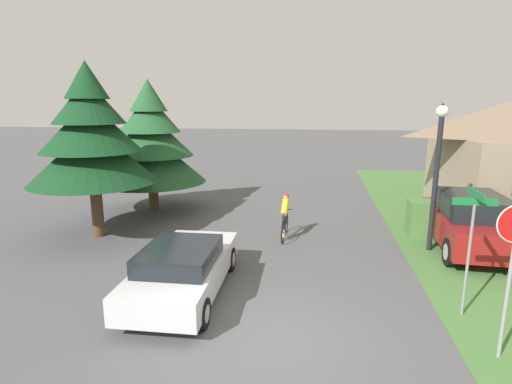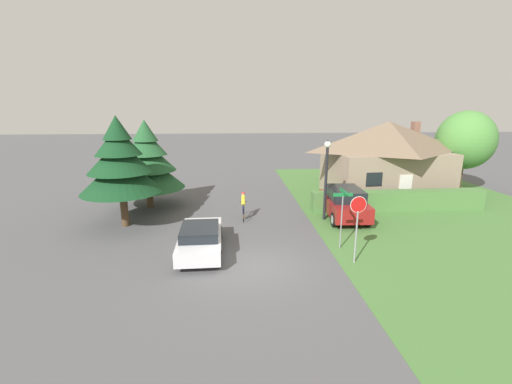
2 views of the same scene
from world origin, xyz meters
name	(u,v)px [view 1 (image 1 of 2)]	position (x,y,z in m)	size (l,w,h in m)	color
ground_plane	(268,339)	(0.00, 0.00, 0.00)	(140.00, 140.00, 0.00)	#515154
sedan_left_lane	(183,268)	(-2.29, 1.64, 0.67)	(2.00, 4.49, 1.32)	silver
cyclist	(285,217)	(-0.19, 6.25, 0.75)	(0.44, 1.83, 1.58)	black
parked_suv_right	(470,222)	(5.73, 5.98, 0.93)	(2.25, 4.57, 1.83)	maroon
street_lamp	(437,161)	(4.52, 5.78, 2.91)	(0.37, 0.37, 4.65)	black
street_name_sign	(471,231)	(4.15, 1.60, 1.95)	(0.90, 0.90, 2.84)	gray
conifer_tall_near	(91,137)	(-6.76, 5.49, 3.51)	(4.29, 4.29, 6.02)	#4C3823
conifer_tall_far	(151,143)	(-6.24, 9.17, 2.97)	(4.63, 4.63, 5.65)	#4C3823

